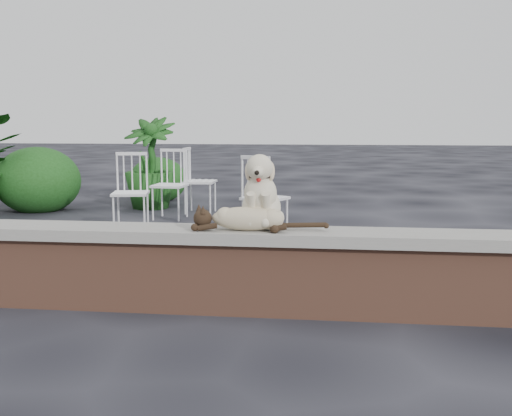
# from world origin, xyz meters

# --- Properties ---
(ground) EXTENTS (60.00, 60.00, 0.00)m
(ground) POSITION_xyz_m (0.00, 0.00, 0.00)
(ground) COLOR black
(ground) RESTS_ON ground
(brick_wall) EXTENTS (6.00, 0.30, 0.50)m
(brick_wall) POSITION_xyz_m (0.00, 0.00, 0.25)
(brick_wall) COLOR brown
(brick_wall) RESTS_ON ground
(capstone) EXTENTS (6.20, 0.40, 0.08)m
(capstone) POSITION_xyz_m (0.00, 0.00, 0.54)
(capstone) COLOR slate
(capstone) RESTS_ON brick_wall
(dog) EXTENTS (0.35, 0.46, 0.53)m
(dog) POSITION_xyz_m (0.56, 0.10, 0.84)
(dog) COLOR beige
(dog) RESTS_ON capstone
(cat) EXTENTS (1.09, 0.27, 0.18)m
(cat) POSITION_xyz_m (0.48, -0.05, 0.67)
(cat) COLOR tan
(cat) RESTS_ON capstone
(chair_a) EXTENTS (0.65, 0.65, 0.94)m
(chair_a) POSITION_xyz_m (-1.35, 2.95, 0.47)
(chair_a) COLOR white
(chair_a) RESTS_ON ground
(chair_e) EXTENTS (0.56, 0.56, 0.94)m
(chair_e) POSITION_xyz_m (-0.81, 4.42, 0.47)
(chair_e) COLOR white
(chair_e) RESTS_ON ground
(chair_c) EXTENTS (0.76, 0.76, 0.94)m
(chair_c) POSITION_xyz_m (0.31, 2.69, 0.47)
(chair_c) COLOR white
(chair_c) RESTS_ON ground
(chair_b) EXTENTS (0.60, 0.60, 0.94)m
(chair_b) POSITION_xyz_m (-1.11, 3.86, 0.47)
(chair_b) COLOR white
(chair_b) RESTS_ON ground
(potted_plant_b) EXTENTS (0.88, 0.88, 1.38)m
(potted_plant_b) POSITION_xyz_m (-1.66, 4.80, 0.69)
(potted_plant_b) COLOR #153D11
(potted_plant_b) RESTS_ON ground
(shrubbery) EXTENTS (2.53, 2.40, 1.00)m
(shrubbery) POSITION_xyz_m (-2.91, 4.66, 0.40)
(shrubbery) COLOR #153D11
(shrubbery) RESTS_ON ground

